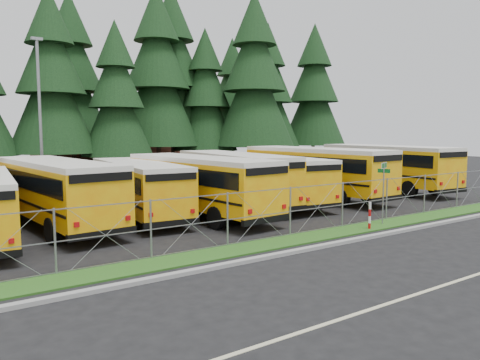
# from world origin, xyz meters

# --- Properties ---
(ground) EXTENTS (120.00, 120.00, 0.00)m
(ground) POSITION_xyz_m (0.00, 0.00, 0.00)
(ground) COLOR black
(ground) RESTS_ON ground
(curb) EXTENTS (50.00, 0.25, 0.12)m
(curb) POSITION_xyz_m (0.00, -3.10, 0.06)
(curb) COLOR gray
(curb) RESTS_ON ground
(grass_verge) EXTENTS (50.00, 1.40, 0.06)m
(grass_verge) POSITION_xyz_m (0.00, -1.70, 0.03)
(grass_verge) COLOR #1C4915
(grass_verge) RESTS_ON ground
(chainlink_fence) EXTENTS (44.00, 0.10, 2.00)m
(chainlink_fence) POSITION_xyz_m (0.00, -1.00, 1.00)
(chainlink_fence) COLOR gray
(chainlink_fence) RESTS_ON ground
(brick_building) EXTENTS (22.00, 10.00, 6.00)m
(brick_building) POSITION_xyz_m (6.00, 40.00, 3.00)
(brick_building) COLOR brown
(brick_building) RESTS_ON ground
(bus_1) EXTENTS (3.65, 11.41, 2.94)m
(bus_1) POSITION_xyz_m (-11.30, 6.39, 1.47)
(bus_1) COLOR orange
(bus_1) RESTS_ON ground
(bus_2) EXTENTS (3.39, 10.56, 2.72)m
(bus_2) POSITION_xyz_m (-7.42, 6.52, 1.36)
(bus_2) COLOR orange
(bus_2) RESTS_ON ground
(bus_3) EXTENTS (3.70, 11.47, 2.95)m
(bus_3) POSITION_xyz_m (-4.90, 5.12, 1.48)
(bus_3) COLOR orange
(bus_3) RESTS_ON ground
(bus_4) EXTENTS (3.80, 11.58, 2.98)m
(bus_4) POSITION_xyz_m (-1.76, 6.65, 1.49)
(bus_4) COLOR orange
(bus_4) RESTS_ON ground
(bus_5) EXTENTS (3.70, 10.75, 2.76)m
(bus_5) POSITION_xyz_m (0.64, 6.09, 1.38)
(bus_5) COLOR orange
(bus_5) RESTS_ON ground
(bus_6) EXTENTS (3.53, 12.21, 3.16)m
(bus_6) POSITION_xyz_m (4.03, 6.35, 1.58)
(bus_6) COLOR orange
(bus_6) RESTS_ON ground
(bus_east) EXTENTS (3.88, 12.34, 3.18)m
(bus_east) POSITION_xyz_m (10.79, 6.26, 1.59)
(bus_east) COLOR orange
(bus_east) RESTS_ON ground
(street_sign) EXTENTS (0.78, 0.52, 2.81)m
(street_sign) POSITION_xyz_m (0.91, -1.65, 2.03)
(street_sign) COLOR gray
(street_sign) RESTS_ON ground
(striped_bollard) EXTENTS (0.11, 0.11, 1.20)m
(striped_bollard) POSITION_xyz_m (-0.45, -2.05, 0.60)
(striped_bollard) COLOR #B20C0C
(striped_bollard) RESTS_ON ground
(light_standard) EXTENTS (0.70, 0.35, 10.14)m
(light_standard) POSITION_xyz_m (-9.41, 17.49, 5.50)
(light_standard) COLOR gray
(light_standard) RESTS_ON ground
(conifer_3) EXTENTS (7.25, 7.25, 16.03)m
(conifer_3) POSITION_xyz_m (-6.60, 26.21, 8.02)
(conifer_3) COLOR black
(conifer_3) RESTS_ON ground
(conifer_4) EXTENTS (6.19, 6.19, 13.70)m
(conifer_4) POSITION_xyz_m (-1.59, 24.82, 6.85)
(conifer_4) COLOR black
(conifer_4) RESTS_ON ground
(conifer_5) EXTENTS (8.34, 8.34, 18.45)m
(conifer_5) POSITION_xyz_m (3.98, 28.41, 9.22)
(conifer_5) COLOR black
(conifer_5) RESTS_ON ground
(conifer_6) EXTENTS (6.65, 6.65, 14.71)m
(conifer_6) POSITION_xyz_m (8.84, 27.30, 7.36)
(conifer_6) COLOR black
(conifer_6) RESTS_ON ground
(conifer_7) EXTENTS (8.21, 8.21, 18.16)m
(conifer_7) POSITION_xyz_m (12.48, 23.72, 9.08)
(conifer_7) COLOR black
(conifer_7) RESTS_ON ground
(conifer_8) EXTENTS (7.47, 7.47, 16.51)m
(conifer_8) POSITION_xyz_m (17.74, 28.21, 8.26)
(conifer_8) COLOR black
(conifer_8) RESTS_ON ground
(conifer_9) EXTENTS (7.69, 7.69, 17.00)m
(conifer_9) POSITION_xyz_m (23.90, 27.00, 8.50)
(conifer_9) COLOR black
(conifer_9) RESTS_ON ground
(conifer_11) EXTENTS (8.09, 8.09, 17.89)m
(conifer_11) POSITION_xyz_m (-3.08, 33.24, 8.95)
(conifer_11) COLOR black
(conifer_11) RESTS_ON ground
(conifer_12) EXTENTS (8.72, 8.72, 19.29)m
(conifer_12) POSITION_xyz_m (6.54, 30.30, 9.65)
(conifer_12) COLOR black
(conifer_12) RESTS_ON ground
(conifer_13) EXTENTS (6.97, 6.97, 15.41)m
(conifer_13) POSITION_xyz_m (16.04, 33.02, 7.71)
(conifer_13) COLOR black
(conifer_13) RESTS_ON ground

